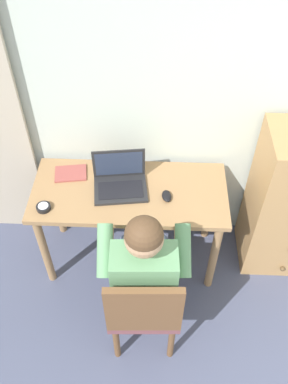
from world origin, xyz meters
TOP-DOWN VIEW (x-y plane):
  - wall_back at (0.00, 2.20)m, footprint 4.80×0.05m
  - desk at (-0.52, 1.85)m, footprint 1.27×0.57m
  - chair at (-0.39, 1.17)m, footprint 0.44×0.42m
  - person_seated at (-0.40, 1.35)m, footprint 0.54×0.60m
  - laptop at (-0.58, 1.89)m, footprint 0.37×0.29m
  - computer_mouse at (-0.27, 1.79)m, footprint 0.07×0.11m
  - desk_clock at (-1.04, 1.67)m, footprint 0.09×0.09m
  - notebook_pad at (-0.92, 1.98)m, footprint 0.23×0.18m

SIDE VIEW (x-z plane):
  - chair at x=-0.39m, z-range 0.05..0.92m
  - desk at x=-0.52m, z-range 0.26..1.00m
  - person_seated at x=-0.40m, z-range 0.07..1.26m
  - notebook_pad at x=-0.92m, z-range 0.74..0.76m
  - desk_clock at x=-1.04m, z-range 0.74..0.77m
  - computer_mouse at x=-0.27m, z-range 0.74..0.78m
  - laptop at x=-0.58m, z-range 0.68..0.91m
  - wall_back at x=0.00m, z-range 0.00..2.50m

